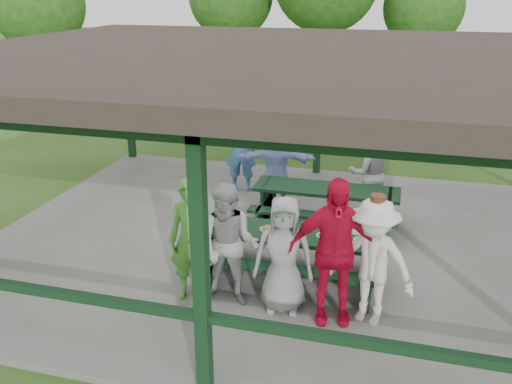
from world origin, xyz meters
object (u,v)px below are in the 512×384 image
(farm_trailer, at_px, (264,110))
(picnic_table_near, at_px, (291,248))
(contestant_red, at_px, (333,251))
(spectator_grey, at_px, (370,173))
(spectator_blue, at_px, (241,150))
(pickup_truck, at_px, (393,116))
(picnic_table_far, at_px, (326,202))
(contestant_grey_left, at_px, (229,246))
(contestant_white_fedora, at_px, (373,262))
(contestant_green, at_px, (192,241))
(contestant_grey_mid, at_px, (284,255))
(spectator_lblue, at_px, (276,163))

(farm_trailer, bearing_deg, picnic_table_near, -59.08)
(contestant_red, distance_m, farm_trailer, 10.04)
(contestant_red, distance_m, spectator_grey, 3.72)
(spectator_blue, distance_m, spectator_grey, 2.81)
(picnic_table_near, distance_m, pickup_truck, 8.81)
(picnic_table_near, height_order, picnic_table_far, same)
(contestant_grey_left, bearing_deg, contestant_white_fedora, 1.11)
(contestant_green, height_order, contestant_red, contestant_red)
(contestant_grey_left, relative_size, contestant_grey_mid, 1.06)
(contestant_green, height_order, spectator_lblue, contestant_green)
(contestant_green, bearing_deg, spectator_lblue, 80.83)
(contestant_grey_mid, height_order, spectator_blue, spectator_blue)
(picnic_table_far, bearing_deg, contestant_green, -115.90)
(spectator_grey, bearing_deg, picnic_table_far, 32.44)
(picnic_table_far, relative_size, contestant_green, 1.45)
(contestant_green, bearing_deg, contestant_white_fedora, -2.61)
(picnic_table_far, distance_m, contestant_white_fedora, 3.04)
(pickup_truck, bearing_deg, spectator_grey, -162.28)
(picnic_table_near, relative_size, spectator_grey, 1.66)
(picnic_table_near, xyz_separation_m, contestant_green, (-1.19, -0.94, 0.41))
(picnic_table_near, bearing_deg, spectator_blue, 117.88)
(contestant_green, bearing_deg, contestant_grey_mid, -1.62)
(contestant_red, height_order, spectator_blue, contestant_red)
(contestant_grey_mid, bearing_deg, contestant_green, 175.59)
(contestant_red, bearing_deg, contestant_grey_left, 166.42)
(spectator_lblue, relative_size, pickup_truck, 0.33)
(spectator_grey, bearing_deg, contestant_grey_mid, 60.87)
(picnic_table_far, distance_m, pickup_truck, 6.80)
(picnic_table_near, bearing_deg, contestant_grey_left, -126.62)
(contestant_red, relative_size, contestant_white_fedora, 1.12)
(contestant_grey_left, height_order, spectator_lblue, contestant_grey_left)
(contestant_green, distance_m, contestant_white_fedora, 2.42)
(contestant_grey_left, relative_size, pickup_truck, 0.33)
(contestant_white_fedora, bearing_deg, pickup_truck, 105.55)
(contestant_white_fedora, relative_size, spectator_lblue, 1.04)
(picnic_table_far, distance_m, spectator_grey, 1.11)
(picnic_table_far, relative_size, spectator_grey, 1.56)
(pickup_truck, bearing_deg, contestant_white_fedora, -159.57)
(contestant_green, height_order, pickup_truck, contestant_green)
(picnic_table_far, relative_size, spectator_blue, 1.46)
(contestant_white_fedora, height_order, spectator_grey, contestant_white_fedora)
(contestant_grey_mid, height_order, spectator_grey, spectator_grey)
(picnic_table_far, distance_m, contestant_green, 3.29)
(spectator_lblue, height_order, spectator_grey, spectator_lblue)
(contestant_red, height_order, spectator_lblue, contestant_red)
(contestant_grey_left, xyz_separation_m, contestant_red, (1.41, -0.02, 0.12))
(contestant_white_fedora, xyz_separation_m, spectator_lblue, (-2.13, 3.69, -0.01))
(picnic_table_near, distance_m, spectator_grey, 2.96)
(contestant_grey_mid, bearing_deg, spectator_blue, 106.09)
(picnic_table_near, distance_m, contestant_grey_left, 1.19)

